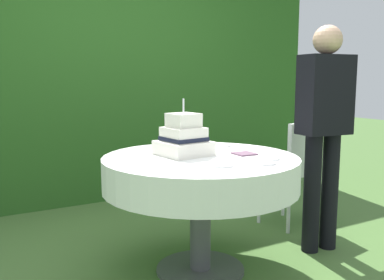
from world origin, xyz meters
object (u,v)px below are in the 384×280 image
at_px(wedding_cake, 184,139).
at_px(serving_plate_right, 266,163).
at_px(serving_plate_far, 222,145).
at_px(napkin_stack, 244,154).
at_px(standing_person, 324,123).
at_px(cake_table, 201,174).
at_px(serving_plate_near, 222,165).
at_px(garden_chair, 295,164).
at_px(serving_plate_left, 271,158).

height_order(wedding_cake, serving_plate_right, wedding_cake).
xyz_separation_m(serving_plate_far, napkin_stack, (-0.06, -0.35, -0.00)).
bearing_deg(serving_plate_far, standing_person, -33.82).
distance_m(wedding_cake, serving_plate_right, 0.57).
relative_size(serving_plate_right, standing_person, 0.07).
distance_m(cake_table, serving_plate_right, 0.46).
height_order(napkin_stack, standing_person, standing_person).
bearing_deg(serving_plate_near, serving_plate_far, 56.00).
distance_m(wedding_cake, garden_chair, 1.23).
bearing_deg(serving_plate_right, garden_chair, 38.42).
height_order(cake_table, serving_plate_right, serving_plate_right).
relative_size(serving_plate_left, serving_plate_right, 0.92).
bearing_deg(wedding_cake, serving_plate_right, -62.40).
xyz_separation_m(cake_table, serving_plate_far, (0.34, 0.26, 0.12)).
bearing_deg(cake_table, serving_plate_far, 37.87).
distance_m(wedding_cake, serving_plate_far, 0.44).
bearing_deg(serving_plate_near, serving_plate_right, -16.56).
distance_m(napkin_stack, garden_chair, 0.95).
relative_size(serving_plate_left, standing_person, 0.06).
bearing_deg(standing_person, serving_plate_right, -160.45).
height_order(cake_table, serving_plate_near, serving_plate_near).
relative_size(napkin_stack, standing_person, 0.08).
distance_m(serving_plate_far, standing_person, 0.73).
relative_size(serving_plate_far, garden_chair, 0.15).
xyz_separation_m(serving_plate_near, napkin_stack, (0.33, 0.24, -0.00)).
height_order(serving_plate_far, garden_chair, garden_chair).
relative_size(wedding_cake, garden_chair, 0.40).
bearing_deg(serving_plate_left, wedding_cake, 133.31).
bearing_deg(serving_plate_near, garden_chair, 29.15).
xyz_separation_m(cake_table, garden_chair, (1.11, 0.33, -0.10)).
relative_size(serving_plate_far, standing_person, 0.08).
xyz_separation_m(cake_table, serving_plate_near, (-0.05, -0.32, 0.12)).
distance_m(serving_plate_far, napkin_stack, 0.35).
height_order(wedding_cake, standing_person, standing_person).
bearing_deg(garden_chair, napkin_stack, -153.62).
bearing_deg(cake_table, serving_plate_left, -43.12).
bearing_deg(standing_person, napkin_stack, 175.58).
distance_m(serving_plate_left, napkin_stack, 0.22).
bearing_deg(garden_chair, wedding_cake, -169.13).
relative_size(cake_table, wedding_cake, 3.42).
bearing_deg(cake_table, wedding_cake, 120.49).
relative_size(cake_table, standing_person, 0.77).
bearing_deg(garden_chair, serving_plate_far, -175.15).
bearing_deg(serving_plate_left, cake_table, 136.88).
bearing_deg(wedding_cake, cake_table, -59.51).
xyz_separation_m(serving_plate_left, garden_chair, (0.79, 0.63, -0.22)).
xyz_separation_m(serving_plate_left, serving_plate_right, (-0.12, -0.09, 0.00)).
relative_size(serving_plate_left, napkin_stack, 0.81).
relative_size(serving_plate_left, garden_chair, 0.12).
height_order(wedding_cake, garden_chair, wedding_cake).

